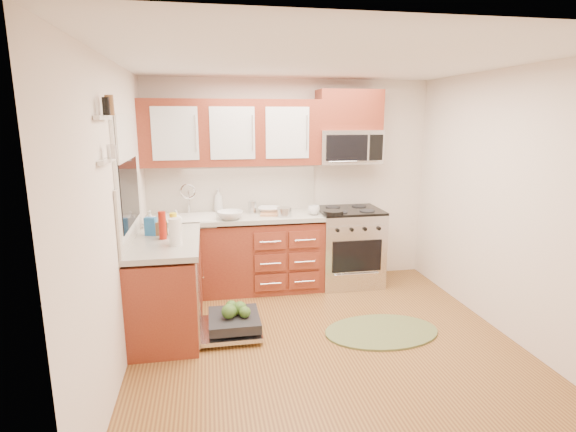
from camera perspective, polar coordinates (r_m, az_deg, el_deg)
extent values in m
plane|color=brown|center=(4.37, 4.65, -15.58)|extent=(3.50, 3.50, 0.00)
plane|color=white|center=(3.89, 5.34, 19.02)|extent=(3.50, 3.50, 0.00)
cube|color=silver|center=(5.63, 0.30, 4.27)|extent=(3.50, 0.04, 2.50)
cube|color=silver|center=(2.36, 16.23, -7.95)|extent=(3.50, 0.04, 2.50)
cube|color=silver|center=(3.88, -20.85, -0.32)|extent=(0.04, 3.50, 2.50)
cube|color=silver|center=(4.71, 25.99, 1.38)|extent=(0.04, 3.50, 2.50)
cube|color=maroon|center=(5.43, -6.69, -5.06)|extent=(2.05, 0.60, 0.85)
cube|color=maroon|center=(4.57, -15.13, -8.86)|extent=(0.60, 1.25, 0.85)
cube|color=#9D998F|center=(5.30, -6.81, -0.19)|extent=(2.07, 0.64, 0.05)
cube|color=#9D998F|center=(4.42, -15.35, -3.11)|extent=(0.64, 1.27, 0.05)
cube|color=beige|center=(5.53, -7.09, 3.61)|extent=(2.05, 0.02, 0.57)
cube|color=beige|center=(4.39, -19.42, 0.67)|extent=(0.02, 1.25, 0.57)
cube|color=maroon|center=(5.57, 7.74, 13.21)|extent=(0.76, 0.35, 0.47)
cube|color=white|center=(4.28, -19.79, 9.43)|extent=(0.02, 0.96, 0.40)
cube|color=white|center=(3.44, -22.44, 11.49)|extent=(0.04, 0.40, 0.03)
cube|color=white|center=(3.46, -22.02, 6.53)|extent=(0.04, 0.40, 0.03)
cylinder|color=black|center=(5.22, 5.77, 0.45)|extent=(0.30, 0.30, 0.04)
cylinder|color=silver|center=(5.19, -0.48, 0.51)|extent=(0.21, 0.21, 0.11)
cube|color=tan|center=(5.28, -1.89, 0.24)|extent=(0.33, 0.25, 0.02)
cylinder|color=silver|center=(5.37, -4.56, 1.12)|extent=(0.11, 0.11, 0.15)
cylinder|color=white|center=(4.14, -14.10, -1.97)|extent=(0.12, 0.12, 0.25)
cylinder|color=yellow|center=(4.49, -14.33, -1.03)|extent=(0.09, 0.09, 0.22)
cylinder|color=#A11C0D|center=(4.38, -15.66, -1.15)|extent=(0.09, 0.09, 0.26)
cube|color=brown|center=(4.57, -15.88, -1.48)|extent=(0.14, 0.11, 0.13)
cube|color=#2873BB|center=(4.56, -17.01, -1.26)|extent=(0.13, 0.10, 0.18)
imported|color=#999999|center=(5.42, -2.42, 0.80)|extent=(0.31, 0.31, 0.06)
imported|color=#999999|center=(5.10, -7.37, 0.10)|extent=(0.31, 0.31, 0.09)
imported|color=#999999|center=(5.29, 3.30, 0.74)|extent=(0.17, 0.17, 0.11)
imported|color=#999999|center=(5.49, -8.84, 1.96)|extent=(0.13, 0.13, 0.28)
imported|color=#999999|center=(4.86, -17.09, -0.41)|extent=(0.11, 0.11, 0.18)
imported|color=#999999|center=(4.86, -14.06, -0.29)|extent=(0.16, 0.16, 0.18)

